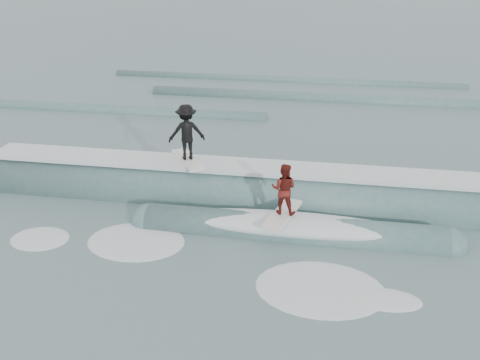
# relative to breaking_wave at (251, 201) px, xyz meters

# --- Properties ---
(ground) EXTENTS (160.00, 160.00, 0.00)m
(ground) POSITION_rel_breaking_wave_xyz_m (-0.28, -4.84, -0.04)
(ground) COLOR #415B5F
(ground) RESTS_ON ground
(breaking_wave) EXTENTS (21.85, 3.93, 2.30)m
(breaking_wave) POSITION_rel_breaking_wave_xyz_m (0.00, 0.00, 0.00)
(breaking_wave) COLOR #3A6261
(breaking_wave) RESTS_ON ground
(surfer_black) EXTENTS (1.57, 1.97, 1.98)m
(surfer_black) POSITION_rel_breaking_wave_xyz_m (-2.26, 0.34, 2.16)
(surfer_black) COLOR silver
(surfer_black) RESTS_ON ground
(surfer_red) EXTENTS (1.06, 2.07, 1.66)m
(surfer_red) POSITION_rel_breaking_wave_xyz_m (1.22, -1.86, 1.31)
(surfer_red) COLOR silver
(surfer_red) RESTS_ON ground
(whitewater) EXTENTS (12.33, 8.10, 0.10)m
(whitewater) POSITION_rel_breaking_wave_xyz_m (0.96, -5.91, -0.04)
(whitewater) COLOR white
(whitewater) RESTS_ON ground
(far_swells) EXTENTS (36.94, 8.65, 0.80)m
(far_swells) POSITION_rel_breaking_wave_xyz_m (-2.51, 12.81, -0.04)
(far_swells) COLOR #3A6261
(far_swells) RESTS_ON ground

